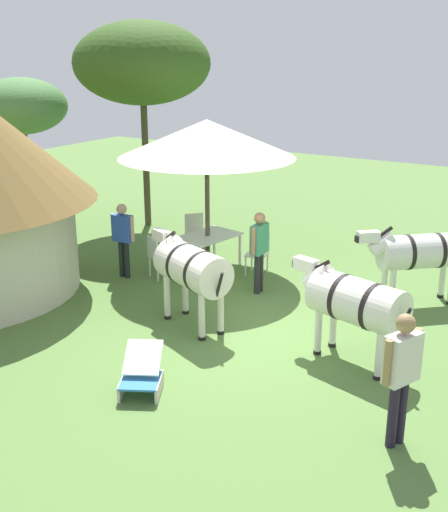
{
  "coord_description": "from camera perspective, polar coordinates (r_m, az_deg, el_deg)",
  "views": [
    {
      "loc": [
        -8.55,
        -5.01,
        4.68
      ],
      "look_at": [
        0.91,
        0.79,
        1.0
      ],
      "focal_mm": 44.72,
      "sensor_mm": 36.0,
      "label": 1
    }
  ],
  "objects": [
    {
      "name": "guest_behind_table",
      "position": [
        12.42,
        3.17,
        0.99
      ],
      "size": [
        0.59,
        0.22,
        1.63
      ],
      "rotation": [
        0.0,
        0.0,
        3.17
      ],
      "color": "#252527",
      "rests_on": "ground_plane"
    },
    {
      "name": "ground_plane",
      "position": [
        10.96,
        1.01,
        -6.93
      ],
      "size": [
        36.0,
        36.0,
        0.0
      ],
      "primitive_type": "plane",
      "color": "#517437"
    },
    {
      "name": "acacia_tree_far_lawn",
      "position": [
        17.68,
        -17.75,
        12.57
      ],
      "size": [
        2.41,
        2.41,
        3.91
      ],
      "color": "#502E1E",
      "rests_on": "ground_plane"
    },
    {
      "name": "zebra_by_umbrella",
      "position": [
        10.9,
        -2.99,
        -1.07
      ],
      "size": [
        1.19,
        1.99,
        1.6
      ],
      "rotation": [
        0.0,
        0.0,
        5.9
      ],
      "color": "silver",
      "rests_on": "ground_plane"
    },
    {
      "name": "patio_chair_near_lawn",
      "position": [
        13.53,
        3.3,
        0.4
      ],
      "size": [
        0.5,
        0.49,
        0.9
      ],
      "rotation": [
        0.0,
        0.0,
        0.16
      ],
      "color": "silver",
      "rests_on": "ground_plane"
    },
    {
      "name": "guest_beside_umbrella",
      "position": [
        13.42,
        -9.03,
        1.99
      ],
      "size": [
        0.22,
        0.57,
        1.59
      ],
      "rotation": [
        0.0,
        0.0,
        1.62
      ],
      "color": "black",
      "rests_on": "ground_plane"
    },
    {
      "name": "patio_chair_east_end",
      "position": [
        15.09,
        -2.6,
        2.33
      ],
      "size": [
        0.61,
        0.61,
        0.9
      ],
      "rotation": [
        0.0,
        0.0,
        -3.89
      ],
      "color": "silver",
      "rests_on": "ground_plane"
    },
    {
      "name": "shade_umbrella",
      "position": [
        13.44,
        -1.55,
        10.45
      ],
      "size": [
        3.74,
        3.74,
        3.23
      ],
      "color": "#4E4231",
      "rests_on": "ground_plane"
    },
    {
      "name": "standing_watcher",
      "position": [
        7.95,
        15.59,
        -9.62
      ],
      "size": [
        0.58,
        0.38,
        1.74
      ],
      "rotation": [
        0.0,
        0.0,
        -0.4
      ],
      "color": "black",
      "rests_on": "ground_plane"
    },
    {
      "name": "zebra_toward_hut",
      "position": [
        12.39,
        16.98,
        0.3
      ],
      "size": [
        1.68,
        1.82,
        1.55
      ],
      "rotation": [
        0.0,
        0.0,
        0.73
      ],
      "color": "silver",
      "rests_on": "ground_plane"
    },
    {
      "name": "acacia_tree_right_background",
      "position": [
        16.99,
        -7.34,
        16.72
      ],
      "size": [
        3.49,
        3.49,
        5.3
      ],
      "color": "#403D28",
      "rests_on": "ground_plane"
    },
    {
      "name": "zebra_nearest_camera",
      "position": [
        9.86,
        11.6,
        -4.01
      ],
      "size": [
        1.06,
        2.11,
        1.53
      ],
      "rotation": [
        0.0,
        0.0,
        6.03
      ],
      "color": "silver",
      "rests_on": "ground_plane"
    },
    {
      "name": "patio_dining_table",
      "position": [
        13.91,
        -1.47,
        1.53
      ],
      "size": [
        1.52,
        1.14,
        0.74
      ],
      "rotation": [
        0.0,
        0.0,
        -0.18
      ],
      "color": "silver",
      "rests_on": "ground_plane"
    },
    {
      "name": "striped_lounge_chair",
      "position": [
        9.23,
        -7.39,
        -10.5
      ],
      "size": [
        0.97,
        0.85,
        0.61
      ],
      "rotation": [
        0.0,
        0.0,
        2.06
      ],
      "color": "#2D6DB2",
      "rests_on": "ground_plane"
    },
    {
      "name": "patio_chair_west_end",
      "position": [
        13.4,
        -5.98,
        0.15
      ],
      "size": [
        0.57,
        0.58,
        0.9
      ],
      "rotation": [
        0.0,
        0.0,
        -2.03
      ],
      "color": "silver",
      "rests_on": "ground_plane"
    }
  ]
}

